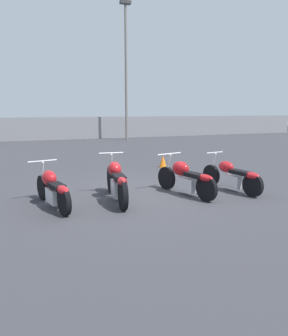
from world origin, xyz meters
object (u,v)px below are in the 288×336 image
object	(u,v)px
motorcycle_slot_0	(53,189)
motorcycle_slot_3	(232,176)
traffic_cone_near	(163,161)
light_pole_left	(126,62)
motorcycle_slot_2	(186,178)
motorcycle_slot_1	(117,182)

from	to	relation	value
motorcycle_slot_0	motorcycle_slot_3	size ratio (longest dim) A/B	0.98
traffic_cone_near	light_pole_left	bearing A→B (deg)	78.97
motorcycle_slot_2	motorcycle_slot_3	xyz separation A→B (m)	(1.29, -0.07, -0.04)
motorcycle_slot_0	motorcycle_slot_1	size ratio (longest dim) A/B	0.90
motorcycle_slot_0	traffic_cone_near	size ratio (longest dim) A/B	4.47
motorcycle_slot_3	motorcycle_slot_0	bearing A→B (deg)	167.25
motorcycle_slot_0	motorcycle_slot_1	distance (m)	1.40
motorcycle_slot_3	traffic_cone_near	bearing A→B (deg)	82.65
light_pole_left	motorcycle_slot_0	world-z (taller)	light_pole_left
motorcycle_slot_1	motorcycle_slot_2	distance (m)	1.72
light_pole_left	motorcycle_slot_0	distance (m)	16.39
light_pole_left	motorcycle_slot_1	xyz separation A→B (m)	(-4.89, -14.38, -4.71)
motorcycle_slot_1	motorcycle_slot_0	bearing A→B (deg)	-174.71
motorcycle_slot_2	traffic_cone_near	size ratio (longest dim) A/B	4.55
motorcycle_slot_1	motorcycle_slot_3	xyz separation A→B (m)	(3.01, -0.17, -0.06)
motorcycle_slot_1	motorcycle_slot_2	world-z (taller)	motorcycle_slot_1
light_pole_left	motorcycle_slot_1	world-z (taller)	light_pole_left
motorcycle_slot_1	motorcycle_slot_2	bearing A→B (deg)	2.61
light_pole_left	motorcycle_slot_3	size ratio (longest dim) A/B	4.49
motorcycle_slot_1	motorcycle_slot_3	bearing A→B (deg)	2.60
light_pole_left	motorcycle_slot_2	size ratio (longest dim) A/B	4.51
light_pole_left	traffic_cone_near	bearing A→B (deg)	-101.03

